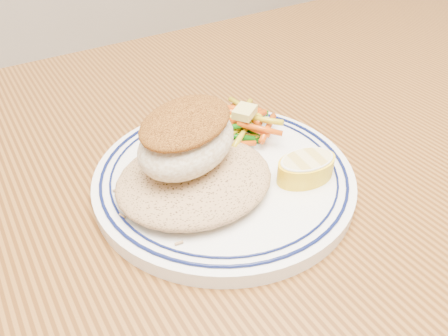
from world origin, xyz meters
TOP-DOWN VIEW (x-y plane):
  - dining_table at (0.00, 0.00)m, footprint 1.50×0.90m
  - plate at (0.02, 0.05)m, footprint 0.25×0.25m
  - rice_pilaf at (-0.02, 0.04)m, footprint 0.15×0.13m
  - fish_fillet at (-0.02, 0.05)m, footprint 0.13×0.12m
  - vegetable_pile at (0.06, 0.09)m, footprint 0.10×0.09m
  - butter_pat at (0.07, 0.09)m, footprint 0.03×0.03m
  - lemon_wedge at (0.08, -0.00)m, footprint 0.06×0.06m

SIDE VIEW (x-z plane):
  - dining_table at x=0.00m, z-range 0.28..1.03m
  - plate at x=0.02m, z-range 0.75..0.77m
  - lemon_wedge at x=0.08m, z-range 0.77..0.79m
  - vegetable_pile at x=0.06m, z-range 0.76..0.79m
  - rice_pilaf at x=-0.02m, z-range 0.77..0.79m
  - butter_pat at x=0.07m, z-range 0.79..0.80m
  - fish_fillet at x=-0.02m, z-range 0.79..0.84m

